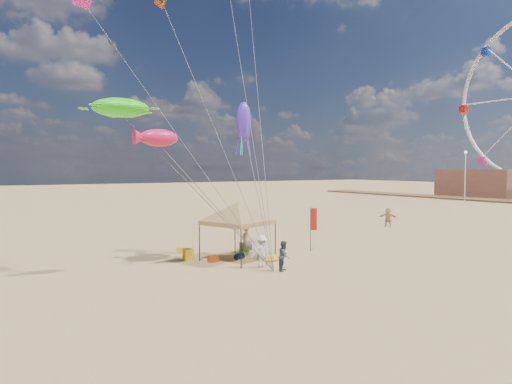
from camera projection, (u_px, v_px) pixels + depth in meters
ground at (287, 272)px, 23.07m from camera, size 280.00×280.00×0.00m
canopy_tent at (238, 204)px, 26.04m from camera, size 5.95×5.95×3.90m
feather_flag at (313, 222)px, 28.88m from camera, size 0.41×0.19×2.84m
cooler_red at (213, 259)px, 25.62m from camera, size 0.54×0.38×0.38m
cooler_blue at (247, 247)px, 29.39m from camera, size 0.54×0.38×0.38m
bag_navy at (239, 256)px, 26.35m from camera, size 0.69×0.54×0.36m
bag_orange at (180, 250)px, 28.43m from camera, size 0.54×0.69×0.36m
chair_green at (245, 248)px, 28.29m from camera, size 0.50×0.50×0.70m
chair_yellow at (188, 255)px, 26.01m from camera, size 0.50×0.50×0.70m
crate_grey at (261, 257)px, 26.49m from camera, size 0.34×0.30×0.28m
beach_cart at (270, 258)px, 25.80m from camera, size 0.90×0.50×0.24m
person_near_a at (245, 241)px, 27.42m from camera, size 0.79×0.70×1.82m
person_near_b at (284, 256)px, 23.39m from camera, size 0.97×0.95×1.58m
person_near_c at (261, 251)px, 24.18m from camera, size 1.20×0.78×1.75m
person_far_c at (388, 217)px, 41.09m from camera, size 1.36×1.66×1.78m
building_north at (484, 183)px, 83.82m from camera, size 10.00×14.00×5.20m
lamp_north at (465, 167)px, 73.93m from camera, size 0.50×0.50×8.25m
turtle_kite at (121, 108)px, 22.63m from camera, size 2.94×2.38×0.95m
fish_kite at (159, 138)px, 22.51m from camera, size 2.14×1.34×0.88m
squid_kite at (244, 122)px, 28.46m from camera, size 1.09×1.09×2.50m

